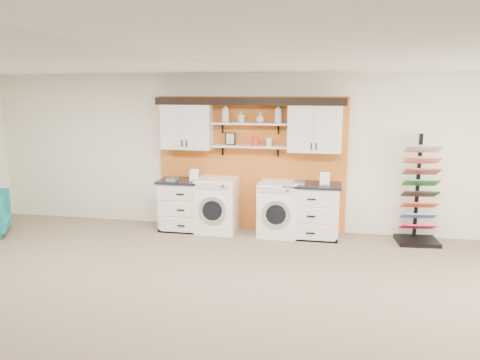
% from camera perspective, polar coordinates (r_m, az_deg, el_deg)
% --- Properties ---
extents(floor, '(10.00, 10.00, 0.00)m').
position_cam_1_polar(floor, '(5.13, -6.89, -18.47)').
color(floor, '#826D57').
rests_on(floor, ground).
extents(ceiling, '(10.00, 10.00, 0.00)m').
position_cam_1_polar(ceiling, '(4.48, -7.74, 14.52)').
color(ceiling, white).
rests_on(ceiling, wall_back).
extents(wall_back, '(10.00, 0.00, 10.00)m').
position_cam_1_polar(wall_back, '(8.43, 1.36, 3.39)').
color(wall_back, white).
rests_on(wall_back, floor).
extents(accent_panel, '(3.40, 0.07, 2.40)m').
position_cam_1_polar(accent_panel, '(8.43, 1.31, 2.01)').
color(accent_panel, '#CB6622').
rests_on(accent_panel, wall_back).
extents(upper_cabinet_left, '(0.90, 0.35, 0.84)m').
position_cam_1_polar(upper_cabinet_left, '(8.45, -6.49, 6.61)').
color(upper_cabinet_left, white).
rests_on(upper_cabinet_left, wall_back).
extents(upper_cabinet_right, '(0.90, 0.35, 0.84)m').
position_cam_1_polar(upper_cabinet_right, '(8.06, 9.11, 6.33)').
color(upper_cabinet_right, white).
rests_on(upper_cabinet_right, wall_back).
extents(shelf_lower, '(1.32, 0.28, 0.03)m').
position_cam_1_polar(shelf_lower, '(8.22, 1.12, 4.11)').
color(shelf_lower, white).
rests_on(shelf_lower, wall_back).
extents(shelf_upper, '(1.32, 0.28, 0.03)m').
position_cam_1_polar(shelf_upper, '(8.18, 1.13, 6.89)').
color(shelf_upper, white).
rests_on(shelf_upper, wall_back).
extents(crown_molding, '(3.30, 0.41, 0.13)m').
position_cam_1_polar(crown_molding, '(8.17, 1.16, 9.68)').
color(crown_molding, black).
rests_on(crown_molding, wall_back).
extents(picture_frame, '(0.18, 0.02, 0.22)m').
position_cam_1_polar(picture_frame, '(8.32, -1.20, 5.06)').
color(picture_frame, black).
rests_on(picture_frame, shelf_lower).
extents(canister_red, '(0.11, 0.11, 0.16)m').
position_cam_1_polar(canister_red, '(8.19, 1.81, 4.75)').
color(canister_red, red).
rests_on(canister_red, shelf_lower).
extents(canister_cream, '(0.10, 0.10, 0.14)m').
position_cam_1_polar(canister_cream, '(8.16, 3.55, 4.63)').
color(canister_cream, silver).
rests_on(canister_cream, shelf_lower).
extents(base_cabinet_left, '(0.94, 0.66, 0.92)m').
position_cam_1_polar(base_cabinet_left, '(8.53, -6.60, -3.01)').
color(base_cabinet_left, white).
rests_on(base_cabinet_left, floor).
extents(base_cabinet_right, '(0.96, 0.66, 0.94)m').
position_cam_1_polar(base_cabinet_right, '(8.14, 8.76, -3.69)').
color(base_cabinet_right, white).
rests_on(base_cabinet_right, floor).
extents(washer, '(0.69, 0.71, 0.97)m').
position_cam_1_polar(washer, '(8.37, -2.82, -3.06)').
color(washer, white).
rests_on(washer, floor).
extents(dryer, '(0.68, 0.71, 0.94)m').
position_cam_1_polar(dryer, '(8.18, 4.69, -3.50)').
color(dryer, white).
rests_on(dryer, floor).
extents(sample_rack, '(0.70, 0.60, 1.81)m').
position_cam_1_polar(sample_rack, '(8.27, 20.94, -3.42)').
color(sample_rack, black).
rests_on(sample_rack, floor).
extents(soap_bottle_a, '(0.16, 0.16, 0.34)m').
position_cam_1_polar(soap_bottle_a, '(8.26, -1.79, 8.22)').
color(soap_bottle_a, silver).
rests_on(soap_bottle_a, shelf_upper).
extents(soap_bottle_b, '(0.12, 0.12, 0.19)m').
position_cam_1_polar(soap_bottle_b, '(8.20, 0.12, 7.66)').
color(soap_bottle_b, silver).
rests_on(soap_bottle_b, shelf_upper).
extents(soap_bottle_c, '(0.19, 0.19, 0.18)m').
position_cam_1_polar(soap_bottle_c, '(8.14, 2.48, 7.60)').
color(soap_bottle_c, silver).
rests_on(soap_bottle_c, shelf_upper).
extents(soap_bottle_d, '(0.18, 0.18, 0.34)m').
position_cam_1_polar(soap_bottle_d, '(8.10, 4.68, 8.12)').
color(soap_bottle_d, silver).
rests_on(soap_bottle_d, shelf_upper).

